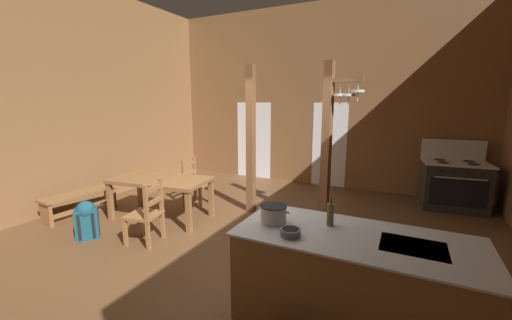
{
  "coord_description": "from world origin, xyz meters",
  "views": [
    {
      "loc": [
        2.09,
        -3.67,
        2.09
      ],
      "look_at": [
        0.03,
        0.5,
        1.2
      ],
      "focal_mm": 21.65,
      "sensor_mm": 36.0,
      "label": 1
    }
  ],
  "objects_px": {
    "stove_range": "(453,184)",
    "ladderback_chair_near_window": "(147,214)",
    "dining_table": "(161,183)",
    "stockpot_on_counter": "(274,214)",
    "ladderback_chair_by_post": "(195,183)",
    "kitchen_island": "(352,280)",
    "backpack": "(87,219)",
    "bottle_tall_on_counter": "(330,214)",
    "mixing_bowl_on_counter": "(290,232)",
    "bench_along_left_wall": "(80,199)"
  },
  "relations": [
    {
      "from": "ladderback_chair_by_post",
      "to": "backpack",
      "type": "bearing_deg",
      "value": -104.84
    },
    {
      "from": "stove_range",
      "to": "kitchen_island",
      "type": "bearing_deg",
      "value": -106.41
    },
    {
      "from": "ladderback_chair_near_window",
      "to": "backpack",
      "type": "relative_size",
      "value": 1.59
    },
    {
      "from": "bottle_tall_on_counter",
      "to": "kitchen_island",
      "type": "bearing_deg",
      "value": -28.2
    },
    {
      "from": "stove_range",
      "to": "mixing_bowl_on_counter",
      "type": "relative_size",
      "value": 7.03
    },
    {
      "from": "bottle_tall_on_counter",
      "to": "dining_table",
      "type": "bearing_deg",
      "value": 160.87
    },
    {
      "from": "ladderback_chair_by_post",
      "to": "bottle_tall_on_counter",
      "type": "height_order",
      "value": "bottle_tall_on_counter"
    },
    {
      "from": "bench_along_left_wall",
      "to": "ladderback_chair_near_window",
      "type": "bearing_deg",
      "value": -8.77
    },
    {
      "from": "dining_table",
      "to": "bottle_tall_on_counter",
      "type": "distance_m",
      "value": 3.47
    },
    {
      "from": "stockpot_on_counter",
      "to": "mixing_bowl_on_counter",
      "type": "height_order",
      "value": "stockpot_on_counter"
    },
    {
      "from": "backpack",
      "to": "ladderback_chair_by_post",
      "type": "bearing_deg",
      "value": 75.16
    },
    {
      "from": "dining_table",
      "to": "ladderback_chair_near_window",
      "type": "bearing_deg",
      "value": -59.03
    },
    {
      "from": "ladderback_chair_near_window",
      "to": "stove_range",
      "type": "bearing_deg",
      "value": 41.74
    },
    {
      "from": "backpack",
      "to": "bottle_tall_on_counter",
      "type": "xyz_separation_m",
      "value": [
        3.7,
        0.02,
        0.69
      ]
    },
    {
      "from": "kitchen_island",
      "to": "mixing_bowl_on_counter",
      "type": "height_order",
      "value": "mixing_bowl_on_counter"
    },
    {
      "from": "dining_table",
      "to": "stockpot_on_counter",
      "type": "bearing_deg",
      "value": -25.54
    },
    {
      "from": "ladderback_chair_near_window",
      "to": "bench_along_left_wall",
      "type": "bearing_deg",
      "value": 171.23
    },
    {
      "from": "dining_table",
      "to": "stove_range",
      "type": "bearing_deg",
      "value": 31.66
    },
    {
      "from": "kitchen_island",
      "to": "dining_table",
      "type": "xyz_separation_m",
      "value": [
        -3.52,
        1.27,
        0.21
      ]
    },
    {
      "from": "mixing_bowl_on_counter",
      "to": "bottle_tall_on_counter",
      "type": "xyz_separation_m",
      "value": [
        0.27,
        0.4,
        0.08
      ]
    },
    {
      "from": "stockpot_on_counter",
      "to": "mixing_bowl_on_counter",
      "type": "xyz_separation_m",
      "value": [
        0.26,
        -0.23,
        -0.05
      ]
    },
    {
      "from": "bench_along_left_wall",
      "to": "mixing_bowl_on_counter",
      "type": "relative_size",
      "value": 7.12
    },
    {
      "from": "backpack",
      "to": "bottle_tall_on_counter",
      "type": "relative_size",
      "value": 2.0
    },
    {
      "from": "kitchen_island",
      "to": "bottle_tall_on_counter",
      "type": "height_order",
      "value": "bottle_tall_on_counter"
    },
    {
      "from": "ladderback_chair_near_window",
      "to": "ladderback_chair_by_post",
      "type": "distance_m",
      "value": 1.77
    },
    {
      "from": "kitchen_island",
      "to": "dining_table",
      "type": "distance_m",
      "value": 3.75
    },
    {
      "from": "ladderback_chair_by_post",
      "to": "bench_along_left_wall",
      "type": "distance_m",
      "value": 2.1
    },
    {
      "from": "stove_range",
      "to": "ladderback_chair_near_window",
      "type": "xyz_separation_m",
      "value": [
        -4.25,
        -3.79,
        -0.03
      ]
    },
    {
      "from": "backpack",
      "to": "stove_range",
      "type": "bearing_deg",
      "value": 38.13
    },
    {
      "from": "stove_range",
      "to": "stockpot_on_counter",
      "type": "bearing_deg",
      "value": -115.54
    },
    {
      "from": "ladderback_chair_near_window",
      "to": "bench_along_left_wall",
      "type": "distance_m",
      "value": 2.0
    },
    {
      "from": "bottle_tall_on_counter",
      "to": "backpack",
      "type": "bearing_deg",
      "value": -179.73
    },
    {
      "from": "bench_along_left_wall",
      "to": "bottle_tall_on_counter",
      "type": "relative_size",
      "value": 4.5
    },
    {
      "from": "backpack",
      "to": "kitchen_island",
      "type": "bearing_deg",
      "value": -1.77
    },
    {
      "from": "stockpot_on_counter",
      "to": "ladderback_chair_by_post",
      "type": "bearing_deg",
      "value": 140.65
    },
    {
      "from": "bench_along_left_wall",
      "to": "mixing_bowl_on_counter",
      "type": "height_order",
      "value": "mixing_bowl_on_counter"
    },
    {
      "from": "bottle_tall_on_counter",
      "to": "bench_along_left_wall",
      "type": "bearing_deg",
      "value": 172.98
    },
    {
      "from": "stove_range",
      "to": "bottle_tall_on_counter",
      "type": "xyz_separation_m",
      "value": [
        -1.5,
        -4.07,
        0.53
      ]
    },
    {
      "from": "bench_along_left_wall",
      "to": "stockpot_on_counter",
      "type": "height_order",
      "value": "stockpot_on_counter"
    },
    {
      "from": "stockpot_on_counter",
      "to": "bottle_tall_on_counter",
      "type": "bearing_deg",
      "value": 18.35
    },
    {
      "from": "backpack",
      "to": "mixing_bowl_on_counter",
      "type": "xyz_separation_m",
      "value": [
        3.44,
        -0.39,
        0.61
      ]
    },
    {
      "from": "backpack",
      "to": "stockpot_on_counter",
      "type": "height_order",
      "value": "stockpot_on_counter"
    },
    {
      "from": "stove_range",
      "to": "bottle_tall_on_counter",
      "type": "relative_size",
      "value": 4.44
    },
    {
      "from": "stove_range",
      "to": "dining_table",
      "type": "bearing_deg",
      "value": -148.34
    },
    {
      "from": "stove_range",
      "to": "ladderback_chair_near_window",
      "type": "distance_m",
      "value": 5.69
    },
    {
      "from": "kitchen_island",
      "to": "ladderback_chair_by_post",
      "type": "xyz_separation_m",
      "value": [
        -3.43,
        2.13,
        0.01
      ]
    },
    {
      "from": "kitchen_island",
      "to": "stockpot_on_counter",
      "type": "distance_m",
      "value": 0.95
    },
    {
      "from": "kitchen_island",
      "to": "bottle_tall_on_counter",
      "type": "distance_m",
      "value": 0.64
    },
    {
      "from": "bench_along_left_wall",
      "to": "mixing_bowl_on_counter",
      "type": "xyz_separation_m",
      "value": [
        4.46,
        -0.98,
        0.62
      ]
    },
    {
      "from": "stockpot_on_counter",
      "to": "dining_table",
      "type": "bearing_deg",
      "value": 154.46
    }
  ]
}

